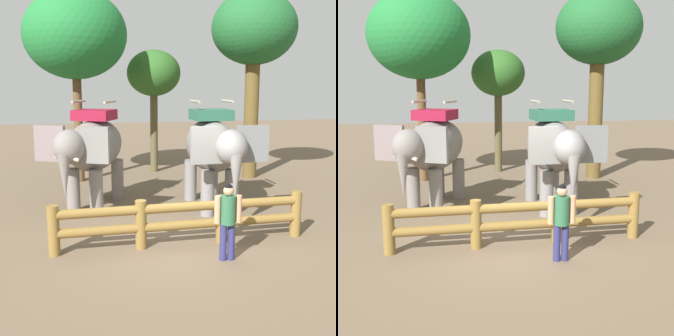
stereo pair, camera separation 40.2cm
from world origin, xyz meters
TOP-DOWN VIEW (x-y plane):
  - ground_plane at (0.00, 0.00)m, footprint 60.00×60.00m
  - log_fence at (0.00, -0.13)m, footprint 5.61×0.44m
  - elephant_near_left at (-1.80, 3.25)m, footprint 2.67×3.53m
  - elephant_center at (1.45, 2.51)m, footprint 2.00×3.49m
  - tourist_woman_in_black at (0.70, -1.10)m, footprint 0.55×0.31m
  - tree_far_left at (4.02, 6.37)m, footprint 3.01×3.01m
  - tree_back_center at (0.70, 8.07)m, footprint 2.05×2.05m
  - tree_far_right at (-2.18, 6.81)m, footprint 3.50×3.50m

SIDE VIEW (x-z plane):
  - ground_plane at x=0.00m, z-range 0.00..0.00m
  - log_fence at x=0.00m, z-range 0.08..1.13m
  - tourist_woman_in_black at x=0.70m, z-range 0.12..1.67m
  - elephant_near_left at x=-1.80m, z-range 0.18..3.17m
  - elephant_center at x=1.45m, z-range 0.19..3.19m
  - tree_back_center at x=0.70m, z-range 1.40..6.09m
  - tree_far_right at x=-2.18m, z-range 1.75..8.30m
  - tree_far_left at x=4.02m, z-range 1.88..8.51m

